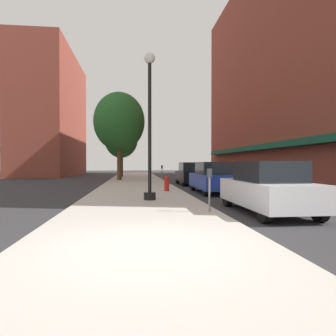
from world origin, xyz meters
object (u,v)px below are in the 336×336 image
(tree_near, at_px, (121,139))
(parking_meter_near, at_px, (209,185))
(fire_hydrant, at_px, (167,183))
(car_white, at_px, (267,188))
(lamppost, at_px, (150,123))
(car_blue, at_px, (213,178))
(tree_mid, at_px, (119,122))
(parking_meter_far, at_px, (162,171))
(car_black, at_px, (191,174))

(tree_near, bearing_deg, parking_meter_near, -81.69)
(fire_hydrant, bearing_deg, car_white, -70.03)
(lamppost, relative_size, car_blue, 1.37)
(tree_mid, bearing_deg, car_blue, -64.24)
(parking_meter_far, distance_m, tree_near, 10.65)
(fire_hydrant, relative_size, car_blue, 0.18)
(fire_hydrant, bearing_deg, tree_near, 99.88)
(lamppost, distance_m, tree_near, 21.91)
(parking_meter_near, height_order, parking_meter_far, same)
(parking_meter_far, bearing_deg, fire_hydrant, -93.59)
(tree_mid, distance_m, car_blue, 13.41)
(tree_mid, xyz_separation_m, car_blue, (5.50, -11.39, -4.46))
(parking_meter_near, relative_size, car_blue, 0.30)
(lamppost, height_order, car_white, lamppost)
(fire_hydrant, xyz_separation_m, parking_meter_near, (0.53, -7.10, 0.43))
(parking_meter_far, relative_size, tree_near, 0.21)
(lamppost, distance_m, tree_mid, 15.31)
(tree_near, bearing_deg, car_blue, -72.82)
(fire_hydrant, height_order, car_black, car_black)
(lamppost, height_order, fire_hydrant, lamppost)
(fire_hydrant, relative_size, tree_near, 0.13)
(parking_meter_far, distance_m, tree_mid, 6.21)
(car_blue, bearing_deg, car_black, 90.44)
(fire_hydrant, distance_m, parking_meter_near, 7.14)
(tree_mid, distance_m, car_black, 8.69)
(fire_hydrant, distance_m, car_white, 7.27)
(fire_hydrant, relative_size, tree_mid, 0.10)
(fire_hydrant, height_order, tree_mid, tree_mid)
(car_white, bearing_deg, fire_hydrant, 109.14)
(tree_near, bearing_deg, car_black, -64.53)
(parking_meter_near, xyz_separation_m, car_black, (1.95, 13.27, -0.14))
(lamppost, relative_size, parking_meter_near, 4.50)
(lamppost, xyz_separation_m, car_white, (3.58, -2.98, -2.39))
(parking_meter_near, distance_m, tree_near, 25.52)
(parking_meter_far, xyz_separation_m, tree_near, (-3.66, 9.44, 3.32))
(tree_near, distance_m, tree_mid, 6.81)
(car_white, relative_size, car_blue, 1.00)
(fire_hydrant, height_order, parking_meter_near, parking_meter_near)
(car_white, bearing_deg, car_blue, 89.16)
(tree_near, xyz_separation_m, car_black, (5.61, -11.77, -3.46))
(tree_mid, relative_size, car_black, 1.80)
(lamppost, height_order, car_black, lamppost)
(lamppost, xyz_separation_m, tree_near, (-2.02, 21.79, 1.07))
(parking_meter_far, bearing_deg, tree_near, 111.18)
(car_white, relative_size, car_black, 1.00)
(parking_meter_far, distance_m, car_blue, 8.91)
(fire_hydrant, xyz_separation_m, car_black, (2.48, 6.17, 0.29))
(tree_mid, bearing_deg, lamppost, -82.76)
(parking_meter_near, bearing_deg, car_black, 81.64)
(lamppost, bearing_deg, car_black, 70.31)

